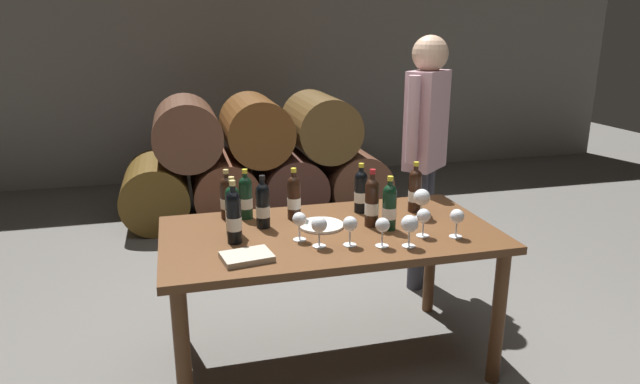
{
  "coord_description": "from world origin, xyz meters",
  "views": [
    {
      "loc": [
        -0.73,
        -2.6,
        1.77
      ],
      "look_at": [
        0.0,
        0.2,
        0.91
      ],
      "focal_mm": 31.5,
      "sensor_mm": 36.0,
      "label": 1
    }
  ],
  "objects_px": {
    "wine_glass_5": "(457,217)",
    "wine_bottle_0": "(361,191)",
    "wine_bottle_3": "(263,205)",
    "wine_glass_2": "(299,221)",
    "wine_bottle_4": "(233,210)",
    "wine_bottle_7": "(246,197)",
    "wine_glass_3": "(424,217)",
    "wine_glass_6": "(422,198)",
    "wine_glass_7": "(383,226)",
    "wine_bottle_9": "(389,206)",
    "wine_glass_0": "(319,226)",
    "sommelier_presenting": "(425,140)",
    "wine_bottle_5": "(234,216)",
    "serving_plate": "(321,225)",
    "wine_glass_4": "(350,225)",
    "dining_table": "(330,247)",
    "tasting_notebook": "(247,257)",
    "wine_bottle_2": "(415,190)",
    "wine_bottle_1": "(227,197)",
    "wine_bottle_8": "(372,202)",
    "wine_glass_1": "(410,225)",
    "wine_bottle_6": "(294,197)"
  },
  "relations": [
    {
      "from": "wine_bottle_4",
      "to": "wine_bottle_6",
      "type": "height_order",
      "value": "wine_bottle_4"
    },
    {
      "from": "wine_bottle_5",
      "to": "wine_bottle_9",
      "type": "distance_m",
      "value": 0.79
    },
    {
      "from": "wine_glass_0",
      "to": "wine_glass_5",
      "type": "bearing_deg",
      "value": -4.2
    },
    {
      "from": "dining_table",
      "to": "wine_bottle_7",
      "type": "distance_m",
      "value": 0.54
    },
    {
      "from": "wine_bottle_7",
      "to": "wine_bottle_0",
      "type": "bearing_deg",
      "value": -5.18
    },
    {
      "from": "wine_bottle_0",
      "to": "wine_glass_4",
      "type": "height_order",
      "value": "wine_bottle_0"
    },
    {
      "from": "tasting_notebook",
      "to": "sommelier_presenting",
      "type": "relative_size",
      "value": 0.13
    },
    {
      "from": "wine_glass_3",
      "to": "wine_glass_6",
      "type": "xyz_separation_m",
      "value": [
        0.11,
        0.26,
        0.01
      ]
    },
    {
      "from": "wine_bottle_7",
      "to": "wine_glass_3",
      "type": "xyz_separation_m",
      "value": [
        0.81,
        -0.5,
        -0.02
      ]
    },
    {
      "from": "wine_glass_3",
      "to": "wine_glass_7",
      "type": "height_order",
      "value": "same"
    },
    {
      "from": "wine_bottle_9",
      "to": "wine_glass_0",
      "type": "bearing_deg",
      "value": -160.9
    },
    {
      "from": "wine_bottle_3",
      "to": "wine_glass_5",
      "type": "distance_m",
      "value": 0.98
    },
    {
      "from": "wine_glass_5",
      "to": "wine_bottle_0",
      "type": "bearing_deg",
      "value": 123.77
    },
    {
      "from": "wine_bottle_4",
      "to": "wine_glass_2",
      "type": "relative_size",
      "value": 2.08
    },
    {
      "from": "wine_bottle_4",
      "to": "wine_glass_6",
      "type": "distance_m",
      "value": 1.02
    },
    {
      "from": "wine_bottle_5",
      "to": "serving_plate",
      "type": "distance_m",
      "value": 0.49
    },
    {
      "from": "wine_glass_7",
      "to": "sommelier_presenting",
      "type": "bearing_deg",
      "value": 56.17
    },
    {
      "from": "wine_bottle_9",
      "to": "wine_glass_4",
      "type": "bearing_deg",
      "value": -148.04
    },
    {
      "from": "wine_bottle_3",
      "to": "wine_glass_3",
      "type": "height_order",
      "value": "wine_bottle_3"
    },
    {
      "from": "wine_bottle_1",
      "to": "wine_bottle_9",
      "type": "relative_size",
      "value": 0.96
    },
    {
      "from": "wine_glass_4",
      "to": "serving_plate",
      "type": "distance_m",
      "value": 0.31
    },
    {
      "from": "wine_bottle_5",
      "to": "sommelier_presenting",
      "type": "bearing_deg",
      "value": 30.24
    },
    {
      "from": "wine_bottle_3",
      "to": "wine_glass_3",
      "type": "xyz_separation_m",
      "value": [
        0.75,
        -0.33,
        -0.02
      ]
    },
    {
      "from": "wine_bottle_7",
      "to": "wine_glass_5",
      "type": "distance_m",
      "value": 1.11
    },
    {
      "from": "wine_bottle_1",
      "to": "wine_glass_2",
      "type": "bearing_deg",
      "value": -54.06
    },
    {
      "from": "wine_bottle_0",
      "to": "wine_bottle_3",
      "type": "bearing_deg",
      "value": -169.02
    },
    {
      "from": "wine_glass_0",
      "to": "wine_glass_6",
      "type": "xyz_separation_m",
      "value": [
        0.64,
        0.26,
        0.01
      ]
    },
    {
      "from": "wine_glass_1",
      "to": "wine_glass_4",
      "type": "distance_m",
      "value": 0.28
    },
    {
      "from": "wine_bottle_2",
      "to": "tasting_notebook",
      "type": "xyz_separation_m",
      "value": [
        -1.01,
        -0.45,
        -0.11
      ]
    },
    {
      "from": "wine_glass_0",
      "to": "wine_glass_1",
      "type": "height_order",
      "value": "wine_glass_1"
    },
    {
      "from": "wine_bottle_0",
      "to": "wine_bottle_3",
      "type": "xyz_separation_m",
      "value": [
        -0.57,
        -0.11,
        -0.0
      ]
    },
    {
      "from": "wine_bottle_1",
      "to": "wine_bottle_4",
      "type": "relative_size",
      "value": 0.92
    },
    {
      "from": "wine_bottle_7",
      "to": "wine_glass_2",
      "type": "bearing_deg",
      "value": -62.24
    },
    {
      "from": "wine_bottle_0",
      "to": "wine_glass_0",
      "type": "xyz_separation_m",
      "value": [
        -0.36,
        -0.44,
        -0.02
      ]
    },
    {
      "from": "wine_glass_5",
      "to": "dining_table",
      "type": "bearing_deg",
      "value": 157.09
    },
    {
      "from": "wine_bottle_4",
      "to": "wine_glass_4",
      "type": "relative_size",
      "value": 2.03
    },
    {
      "from": "wine_glass_3",
      "to": "wine_glass_4",
      "type": "relative_size",
      "value": 0.98
    },
    {
      "from": "wine_bottle_0",
      "to": "wine_glass_7",
      "type": "distance_m",
      "value": 0.52
    },
    {
      "from": "wine_bottle_1",
      "to": "sommelier_presenting",
      "type": "bearing_deg",
      "value": 17.12
    },
    {
      "from": "wine_bottle_1",
      "to": "serving_plate",
      "type": "height_order",
      "value": "wine_bottle_1"
    },
    {
      "from": "wine_glass_4",
      "to": "dining_table",
      "type": "bearing_deg",
      "value": 99.81
    },
    {
      "from": "wine_bottle_3",
      "to": "wine_bottle_7",
      "type": "height_order",
      "value": "wine_bottle_3"
    },
    {
      "from": "wine_bottle_4",
      "to": "tasting_notebook",
      "type": "distance_m",
      "value": 0.36
    },
    {
      "from": "wine_bottle_0",
      "to": "wine_bottle_5",
      "type": "distance_m",
      "value": 0.79
    },
    {
      "from": "wine_bottle_3",
      "to": "wine_glass_2",
      "type": "bearing_deg",
      "value": -58.1
    },
    {
      "from": "wine_bottle_1",
      "to": "wine_glass_3",
      "type": "bearing_deg",
      "value": -30.04
    },
    {
      "from": "wine_bottle_0",
      "to": "wine_bottle_8",
      "type": "distance_m",
      "value": 0.23
    },
    {
      "from": "sommelier_presenting",
      "to": "tasting_notebook",
      "type": "bearing_deg",
      "value": -142.62
    },
    {
      "from": "wine_bottle_2",
      "to": "wine_glass_7",
      "type": "height_order",
      "value": "wine_bottle_2"
    },
    {
      "from": "wine_glass_6",
      "to": "tasting_notebook",
      "type": "xyz_separation_m",
      "value": [
        -1.0,
        -0.33,
        -0.1
      ]
    }
  ]
}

